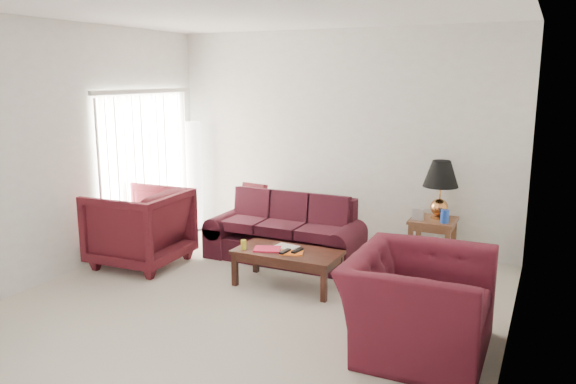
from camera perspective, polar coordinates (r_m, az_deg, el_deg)
The scene contains 19 objects.
floor at distance 6.08m, azimuth -3.53°, elevation -11.23°, with size 5.00×5.00×0.00m, color silver.
blinds at distance 8.15m, azimuth -14.13°, elevation 2.28°, with size 0.10×2.00×2.16m, color silver.
sofa at distance 7.30m, azimuth -0.39°, elevation -3.82°, with size 2.01×0.87×0.82m, color black, non-canonical shape.
throw_pillow at distance 8.15m, azimuth -3.50°, elevation -0.45°, with size 0.38×0.11×0.38m, color black.
end_table at distance 7.38m, azimuth 14.44°, elevation -4.93°, with size 0.55×0.55×0.60m, color #52231C, non-canonical shape.
table_lamp at distance 7.27m, azimuth 15.20°, elevation 0.23°, with size 0.44×0.44×0.74m, color #BD743B, non-canonical shape.
clock at distance 7.20m, azimuth 13.08°, elevation -2.19°, with size 0.14×0.05×0.14m, color silver.
blue_canister at distance 7.12m, azimuth 15.65°, elevation -2.40°, with size 0.10×0.10×0.16m, color #17379A.
picture_frame at distance 7.42m, azimuth 13.59°, elevation -1.71°, with size 0.13×0.02×0.17m, color silver.
floor_lamp at distance 8.80m, azimuth -9.50°, elevation 1.66°, with size 0.28×0.28×1.71m, color white, non-canonical shape.
armchair_left at distance 7.35m, azimuth -14.84°, elevation -3.48°, with size 1.04×1.08×0.98m, color #461017.
armchair_right at distance 5.10m, azimuth 13.12°, elevation -10.97°, with size 1.32×1.15×0.86m, color #440F1A.
coffee_table at distance 6.47m, azimuth -0.05°, elevation -7.76°, with size 1.20×0.60×0.42m, color black, non-canonical shape.
magazine_red at distance 6.44m, azimuth -2.12°, elevation -5.81°, with size 0.30×0.23×0.02m, color #B51232.
magazine_white at distance 6.52m, azimuth -0.20°, elevation -5.59°, with size 0.26×0.20×0.02m, color white.
magazine_orange at distance 6.31m, azimuth 0.37°, elevation -6.19°, with size 0.25×0.19×0.01m, color orange.
remote_a at distance 6.29m, azimuth -0.30°, elevation -6.04°, with size 0.05×0.18×0.02m, color black.
remote_b at distance 6.32m, azimuth 0.94°, elevation -5.96°, with size 0.05×0.18×0.02m, color black.
yellow_glass at distance 6.46m, azimuth -4.53°, elevation -5.34°, with size 0.06×0.06×0.11m, color yellow.
Camera 1 is at (2.74, -4.88, 2.37)m, focal length 35.00 mm.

